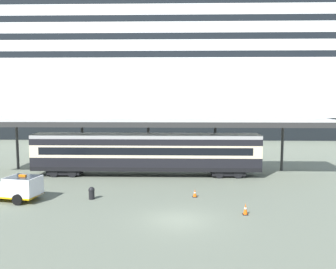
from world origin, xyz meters
The scene contains 8 objects.
ground_plane centered at (0.00, 0.00, 0.00)m, with size 400.00×400.00×0.00m, color slate.
cruise_ship centered at (1.64, 52.44, 14.34)m, with size 147.55×23.45×42.41m.
platform_canopy centered at (-3.23, 13.37, 5.42)m, with size 35.12×5.21×5.68m.
train_carriage centered at (-3.23, 12.94, 2.31)m, with size 22.18×2.81×4.11m.
service_truck centered at (-12.61, 4.04, 0.99)m, with size 5.50×3.03×2.02m.
traffic_cone_near centered at (4.42, 1.15, 0.39)m, with size 0.36×0.36×0.78m.
traffic_cone_mid centered at (1.24, 5.29, 0.30)m, with size 0.36×0.36×0.61m.
quay_bollard centered at (-6.69, 4.49, 0.52)m, with size 0.48×0.48×0.96m.
Camera 1 is at (-0.06, -22.77, 8.00)m, focal length 39.33 mm.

